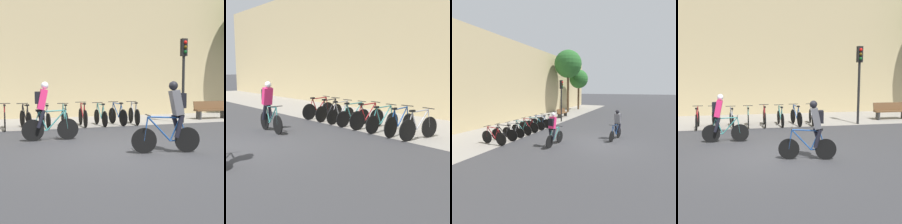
% 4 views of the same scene
% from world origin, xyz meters
% --- Properties ---
extents(ground, '(200.00, 200.00, 0.00)m').
position_xyz_m(ground, '(0.00, 0.00, 0.00)').
color(ground, '#333335').
extents(kerb_strip, '(44.00, 4.50, 0.01)m').
position_xyz_m(kerb_strip, '(0.00, 6.75, 0.00)').
color(kerb_strip, gray).
rests_on(kerb_strip, ground).
extents(building_facade, '(44.00, 0.60, 7.35)m').
position_xyz_m(building_facade, '(0.00, 9.30, 3.68)').
color(building_facade, tan).
rests_on(building_facade, ground).
extents(cyclist_pink, '(1.69, 0.46, 1.77)m').
position_xyz_m(cyclist_pink, '(-1.62, 2.05, 0.95)').
color(cyclist_pink, black).
rests_on(cyclist_pink, ground).
extents(cyclist_grey, '(1.68, 0.57, 1.75)m').
position_xyz_m(cyclist_grey, '(1.14, -0.72, 0.95)').
color(cyclist_grey, black).
rests_on(cyclist_grey, ground).
extents(parked_bike_0, '(0.46, 1.72, 0.98)m').
position_xyz_m(parked_bike_0, '(-2.74, 5.05, 0.41)').
color(parked_bike_0, black).
rests_on(parked_bike_0, ground).
extents(parked_bike_1, '(0.48, 1.66, 0.97)m').
position_xyz_m(parked_bike_1, '(-1.98, 5.05, 0.40)').
color(parked_bike_1, black).
rests_on(parked_bike_1, ground).
extents(parked_bike_2, '(0.46, 1.57, 0.94)m').
position_xyz_m(parked_bike_2, '(-1.22, 5.05, 0.38)').
color(parked_bike_2, black).
rests_on(parked_bike_2, ground).
extents(parked_bike_3, '(0.46, 1.65, 0.94)m').
position_xyz_m(parked_bike_3, '(-0.46, 5.04, 0.38)').
color(parked_bike_3, black).
rests_on(parked_bike_3, ground).
extents(parked_bike_4, '(0.46, 1.68, 0.99)m').
position_xyz_m(parked_bike_4, '(0.30, 5.05, 0.41)').
color(parked_bike_4, black).
rests_on(parked_bike_4, ground).
extents(parked_bike_5, '(0.46, 1.69, 0.95)m').
position_xyz_m(parked_bike_5, '(1.06, 5.04, 0.39)').
color(parked_bike_5, black).
rests_on(parked_bike_5, ground).
extents(parked_bike_6, '(0.46, 1.72, 0.98)m').
position_xyz_m(parked_bike_6, '(1.82, 5.05, 0.41)').
color(parked_bike_6, black).
rests_on(parked_bike_6, ground).
extents(parked_bike_7, '(0.46, 1.65, 0.98)m').
position_xyz_m(parked_bike_7, '(2.57, 5.05, 0.40)').
color(parked_bike_7, black).
rests_on(parked_bike_7, ground).
extents(traffic_light_pole, '(0.26, 0.30, 3.73)m').
position_xyz_m(traffic_light_pole, '(4.84, 4.76, 2.58)').
color(traffic_light_pole, black).
rests_on(traffic_light_pole, ground).
extents(bench, '(1.83, 0.44, 0.89)m').
position_xyz_m(bench, '(7.10, 5.80, 0.47)').
color(bench, brown).
rests_on(bench, ground).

